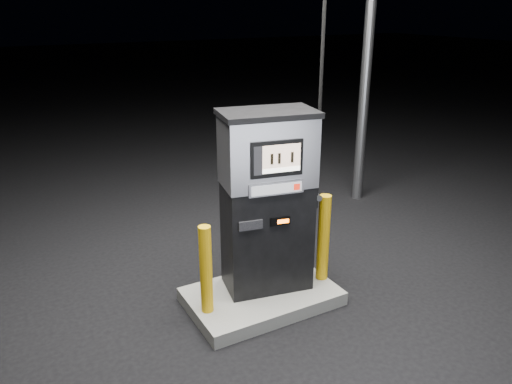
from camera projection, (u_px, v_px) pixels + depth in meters
ground at (262, 302)px, 5.52m from camera, size 80.00×80.00×0.00m
pump_island at (262, 296)px, 5.50m from camera, size 1.60×1.00×0.15m
fuel_dispenser at (268, 200)px, 5.25m from camera, size 1.13×0.76×4.07m
bollard_left at (206, 270)px, 4.95m from camera, size 0.15×0.15×0.94m
bollard_right at (323, 238)px, 5.55m from camera, size 0.14×0.14×1.01m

